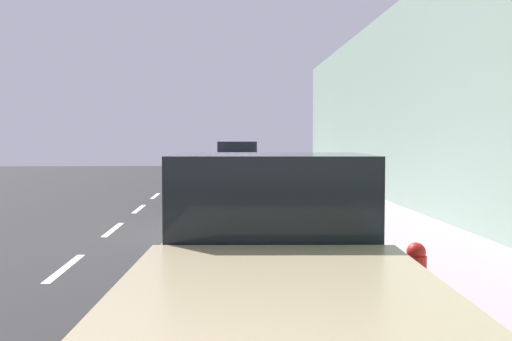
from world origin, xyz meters
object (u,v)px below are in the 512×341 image
bicycle_at_curb (269,206)px  cyclist_with_backpack (279,180)px  parked_sedan_black_second (241,181)px  parked_suv_grey_mid (237,163)px  parked_pickup_tan_nearest (274,293)px  fire_hydrant (416,282)px

bicycle_at_curb → cyclist_with_backpack: (0.22, -0.45, 0.72)m
parked_sedan_black_second → parked_suv_grey_mid: 7.63m
parked_suv_grey_mid → bicycle_at_curb: size_ratio=2.93×
parked_sedan_black_second → cyclist_with_backpack: size_ratio=2.53×
parked_pickup_tan_nearest → cyclist_with_backpack: bearing=84.9°
parked_pickup_tan_nearest → fire_hydrant: size_ratio=6.41×
parked_suv_grey_mid → parked_pickup_tan_nearest: bearing=-90.3°
parked_pickup_tan_nearest → fire_hydrant: (1.62, 1.61, -0.31)m
parked_pickup_tan_nearest → bicycle_at_curb: 11.00m
cyclist_with_backpack → parked_pickup_tan_nearest: bearing=-95.1°
bicycle_at_curb → fire_hydrant: bearing=-84.5°
cyclist_with_backpack → fire_hydrant: cyclist_with_backpack is taller
parked_sedan_black_second → fire_hydrant: 13.49m
parked_pickup_tan_nearest → parked_suv_grey_mid: parked_suv_grey_mid is taller
parked_pickup_tan_nearest → bicycle_at_curb: size_ratio=3.34×
parked_sedan_black_second → bicycle_at_curb: size_ratio=2.76×
parked_sedan_black_second → cyclist_with_backpack: bearing=-79.6°
cyclist_with_backpack → bicycle_at_curb: bearing=116.4°
fire_hydrant → bicycle_at_curb: bearing=95.5°
parked_pickup_tan_nearest → cyclist_with_backpack: (0.95, 10.51, 0.18)m
parked_sedan_black_second → bicycle_at_curb: parked_sedan_black_second is taller
parked_suv_grey_mid → fire_hydrant: size_ratio=5.63×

